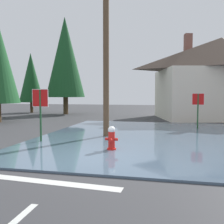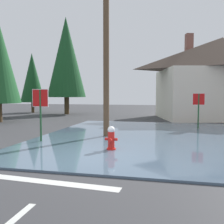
# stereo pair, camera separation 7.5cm
# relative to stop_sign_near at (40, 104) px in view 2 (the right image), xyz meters

# --- Properties ---
(ground_plane) EXTENTS (80.00, 80.00, 0.10)m
(ground_plane) POSITION_rel_stop_sign_near_xyz_m (2.73, -1.97, -1.68)
(ground_plane) COLOR #38383A
(flood_puddle) EXTENTS (10.62, 12.23, 0.06)m
(flood_puddle) POSITION_rel_stop_sign_near_xyz_m (4.64, 2.30, -1.60)
(flood_puddle) COLOR #4C6075
(flood_puddle) RESTS_ON ground
(lane_stop_bar) EXTENTS (3.96, 0.57, 0.01)m
(lane_stop_bar) POSITION_rel_stop_sign_near_xyz_m (2.36, -4.42, -1.63)
(lane_stop_bar) COLOR silver
(lane_stop_bar) RESTS_ON ground
(stop_sign_near) EXTENTS (0.75, 0.08, 2.29)m
(stop_sign_near) POSITION_rel_stop_sign_near_xyz_m (0.00, 0.00, 0.00)
(stop_sign_near) COLOR #1E4C28
(stop_sign_near) RESTS_ON ground
(fire_hydrant) EXTENTS (0.46, 0.40, 0.92)m
(fire_hydrant) POSITION_rel_stop_sign_near_xyz_m (3.29, -0.94, -1.18)
(fire_hydrant) COLOR red
(fire_hydrant) RESTS_ON ground
(utility_pole) EXTENTS (1.60, 0.28, 8.54)m
(utility_pole) POSITION_rel_stop_sign_near_xyz_m (2.40, 1.94, 2.81)
(utility_pole) COLOR brown
(utility_pole) RESTS_ON ground
(stop_sign_far) EXTENTS (0.68, 0.08, 2.12)m
(stop_sign_far) POSITION_rel_stop_sign_near_xyz_m (6.99, 5.65, -0.14)
(stop_sign_far) COLOR #1E4C28
(stop_sign_far) RESTS_ON ground
(house) EXTENTS (11.90, 9.11, 7.28)m
(house) POSITION_rel_stop_sign_near_xyz_m (9.57, 13.06, 1.87)
(house) COLOR silver
(house) RESTS_ON ground
(pine_tree_tall_left) EXTENTS (3.92, 3.92, 9.80)m
(pine_tree_tall_left) POSITION_rel_stop_sign_near_xyz_m (-4.94, 14.60, 4.13)
(pine_tree_tall_left) COLOR #4C3823
(pine_tree_tall_left) RESTS_ON ground
(pine_tree_short_left) EXTENTS (2.62, 2.62, 6.55)m
(pine_tree_short_left) POSITION_rel_stop_sign_near_xyz_m (-9.49, 15.82, 2.22)
(pine_tree_short_left) COLOR #4C3823
(pine_tree_short_left) RESTS_ON ground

